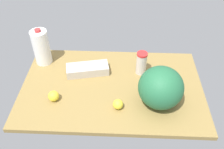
{
  "coord_description": "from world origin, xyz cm",
  "views": [
    {
      "loc": [
        -5.31,
        119.02,
        119.59
      ],
      "look_at": [
        0.0,
        0.0,
        13.0
      ],
      "focal_mm": 40.0,
      "sensor_mm": 36.0,
      "label": 1
    }
  ],
  "objects": [
    {
      "name": "watermelon",
      "position": [
        -29.43,
        13.45,
        15.81
      ],
      "size": [
        26.96,
        26.96,
        25.61
      ],
      "primitive_type": "ellipsoid",
      "color": "#24673F",
      "rests_on": "countertop"
    },
    {
      "name": "lemon_far_back",
      "position": [
        -4.45,
        19.07,
        6.15
      ],
      "size": [
        6.31,
        6.31,
        6.31
      ],
      "primitive_type": "sphere",
      "color": "yellow",
      "rests_on": "countertop"
    },
    {
      "name": "milk_jug",
      "position": [
        51.32,
        -23.47,
        16.1
      ],
      "size": [
        11.78,
        11.78,
        27.77
      ],
      "color": "white",
      "rests_on": "countertop"
    },
    {
      "name": "lemon_beside_bowl",
      "position": [
        35.74,
        14.32,
        6.4
      ],
      "size": [
        6.8,
        6.8,
        6.8
      ],
      "primitive_type": "sphere",
      "color": "yellow",
      "rests_on": "countertop"
    },
    {
      "name": "tumbler_cup",
      "position": [
        -19.58,
        -14.4,
        11.46
      ],
      "size": [
        7.31,
        7.31,
        16.83
      ],
      "color": "silver",
      "rests_on": "countertop"
    },
    {
      "name": "countertop",
      "position": [
        0.0,
        0.0,
        1.5
      ],
      "size": [
        120.0,
        76.0,
        3.0
      ],
      "primitive_type": "cube",
      "color": "olive",
      "rests_on": "ground"
    },
    {
      "name": "egg_carton",
      "position": [
        17.68,
        -12.4,
        6.08
      ],
      "size": [
        30.71,
        16.79,
        6.16
      ],
      "primitive_type": "cube",
      "rotation": [
        0.0,
        0.0,
        0.2
      ],
      "color": "#BCB2A4",
      "rests_on": "countertop"
    }
  ]
}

